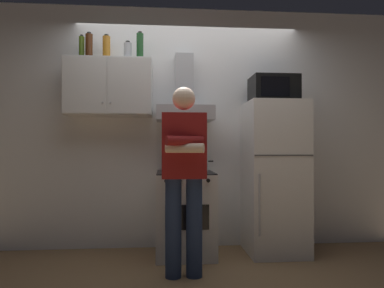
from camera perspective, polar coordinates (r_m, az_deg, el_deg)
The scene contains 14 objects.
ground_plane at distance 3.47m, azimuth 0.00°, elevation -19.33°, with size 7.00×7.00×0.00m, color olive.
back_wall_tiled at distance 3.90m, azimuth -0.72°, elevation 2.83°, with size 4.80×0.10×2.70m, color white.
upper_cabinet at distance 3.76m, azimuth -13.69°, elevation 9.13°, with size 0.90×0.37×0.60m.
stove_oven at distance 3.60m, azimuth -1.14°, elevation -11.54°, with size 0.60×0.62×0.87m.
range_hood at distance 3.70m, azimuth -1.26°, elevation 6.88°, with size 0.60×0.44×0.75m.
refrigerator at distance 3.73m, azimuth 13.65°, elevation -5.44°, with size 0.60×0.62×1.60m.
microwave at distance 3.79m, azimuth 13.51°, elevation 8.89°, with size 0.48×0.37×0.28m.
person_standing at distance 2.94m, azimuth -1.38°, elevation -4.78°, with size 0.38×0.33×1.64m.
cooking_pot at distance 3.43m, azimuth 1.16°, elevation -3.62°, with size 0.29×0.19×0.12m.
bottle_canister_steel at distance 3.79m, azimuth -10.74°, elevation 15.09°, with size 0.08×0.08×0.20m.
bottle_liquor_amber at distance 3.86m, azimuth -14.17°, elevation 15.38°, with size 0.08×0.08×0.27m.
bottle_olive_oil at distance 3.92m, azimuth -18.04°, elevation 15.10°, with size 0.06×0.06×0.26m.
bottle_rum_dark at distance 3.87m, azimuth -16.91°, elevation 15.44°, with size 0.07×0.07×0.28m.
bottle_wine_green at distance 3.81m, azimuth -8.74°, elevation 15.87°, with size 0.07×0.07×0.30m.
Camera 1 is at (-0.27, -3.28, 1.11)m, focal length 31.75 mm.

